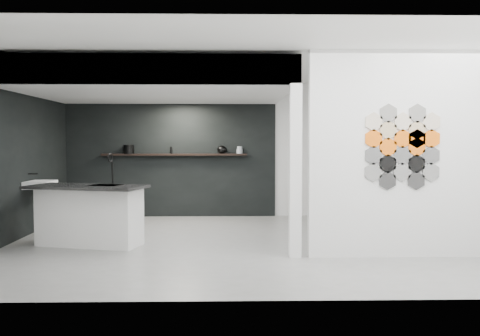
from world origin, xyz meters
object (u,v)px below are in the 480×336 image
object	(u,v)px
glass_vase	(240,150)
partition_panel	(398,154)
stockpot	(129,149)
utensil_cup	(133,151)
bottle_dark	(171,150)
glass_bowl	(240,151)
kitchen_island	(89,214)
kettle	(222,150)
wall_basin	(40,185)

from	to	relation	value
glass_vase	partition_panel	bearing A→B (deg)	-61.77
stockpot	utensil_cup	distance (m)	0.09
glass_vase	utensil_cup	size ratio (longest dim) A/B	1.70
glass_vase	bottle_dark	distance (m)	1.42
utensil_cup	bottle_dark	bearing A→B (deg)	0.00
stockpot	glass_vase	size ratio (longest dim) A/B	1.47
glass_bowl	bottle_dark	xyz separation A→B (m)	(-1.42, 0.00, 0.02)
kitchen_island	kettle	xyz separation A→B (m)	(1.97, 3.00, 0.93)
partition_panel	stockpot	distance (m)	5.83
kitchen_island	kettle	size ratio (longest dim) A/B	9.58
kettle	bottle_dark	size ratio (longest dim) A/B	1.43
partition_panel	utensil_cup	bearing A→B (deg)	137.96
kitchen_island	stockpot	xyz separation A→B (m)	(0.05, 3.00, 0.94)
glass_bowl	wall_basin	bearing A→B (deg)	-148.65
partition_panel	stockpot	size ratio (longest dim) A/B	12.77
wall_basin	glass_vase	world-z (taller)	glass_vase
wall_basin	utensil_cup	world-z (taller)	utensil_cup
stockpot	utensil_cup	xyz separation A→B (m)	(0.08, 0.00, -0.05)
partition_panel	kitchen_island	xyz separation A→B (m)	(-4.41, 0.87, -0.93)
bottle_dark	utensil_cup	bearing A→B (deg)	180.00
partition_panel	kettle	xyz separation A→B (m)	(-2.44, 3.87, 0.00)
kettle	partition_panel	bearing A→B (deg)	-43.23
partition_panel	kitchen_island	size ratio (longest dim) A/B	1.49
glass_vase	utensil_cup	bearing A→B (deg)	180.00
kettle	glass_bowl	distance (m)	0.37
kitchen_island	partition_panel	bearing A→B (deg)	4.09
stockpot	kettle	xyz separation A→B (m)	(1.92, 0.00, -0.01)
utensil_cup	partition_panel	bearing A→B (deg)	-42.04
partition_panel	bottle_dark	distance (m)	5.21
stockpot	utensil_cup	world-z (taller)	stockpot
partition_panel	glass_bowl	distance (m)	4.39
glass_bowl	utensil_cup	xyz separation A→B (m)	(-2.21, 0.00, -0.00)
glass_bowl	glass_vase	world-z (taller)	glass_vase
glass_bowl	glass_vase	distance (m)	0.03
stockpot	glass_vase	world-z (taller)	stockpot
glass_bowl	bottle_dark	bearing A→B (deg)	180.00
partition_panel	glass_vase	world-z (taller)	partition_panel
partition_panel	utensil_cup	xyz separation A→B (m)	(-4.29, 3.87, -0.04)
kettle	glass_bowl	size ratio (longest dim) A/B	1.54
partition_panel	glass_bowl	xyz separation A→B (m)	(-2.08, 3.87, -0.03)
partition_panel	kettle	bearing A→B (deg)	122.28
kitchen_island	bottle_dark	bearing A→B (deg)	88.12
kettle	utensil_cup	bearing A→B (deg)	-165.51
kettle	wall_basin	bearing A→B (deg)	-131.18
stockpot	glass_bowl	world-z (taller)	stockpot
kettle	utensil_cup	xyz separation A→B (m)	(-1.85, 0.00, -0.04)
kitchen_island	glass_vase	world-z (taller)	glass_vase
bottle_dark	partition_panel	bearing A→B (deg)	-47.91
bottle_dark	kitchen_island	bearing A→B (deg)	-107.06
wall_basin	utensil_cup	xyz separation A→B (m)	(1.18, 2.07, 0.51)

